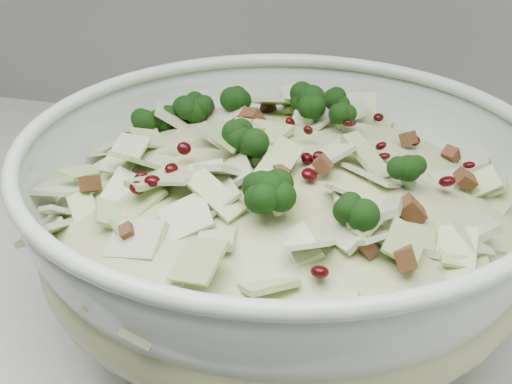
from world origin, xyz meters
The scene contains 2 objects.
mixing_bowl centered at (0.68, 1.60, 0.98)m, with size 0.48×0.48×0.16m.
salad centered at (0.68, 1.60, 1.01)m, with size 0.39×0.39×0.16m.
Camera 1 is at (0.78, 1.14, 1.28)m, focal length 50.00 mm.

